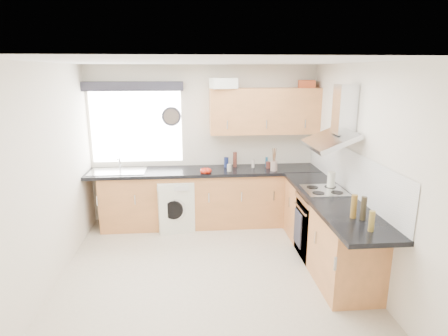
{
  "coord_description": "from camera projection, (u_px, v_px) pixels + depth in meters",
  "views": [
    {
      "loc": [
        -0.18,
        -4.15,
        2.41
      ],
      "look_at": [
        0.25,
        0.85,
        1.1
      ],
      "focal_mm": 30.0,
      "sensor_mm": 36.0,
      "label": 1
    }
  ],
  "objects": [
    {
      "name": "ground_plane",
      "position": [
        210.0,
        272.0,
        4.62
      ],
      "size": [
        3.6,
        3.6,
        0.0
      ],
      "primitive_type": "plane",
      "color": "beige"
    },
    {
      "name": "ceiling",
      "position": [
        208.0,
        62.0,
        3.99
      ],
      "size": [
        3.6,
        3.6,
        0.02
      ],
      "primitive_type": "cube",
      "color": "white",
      "rests_on": "wall_back"
    },
    {
      "name": "wall_back",
      "position": [
        204.0,
        145.0,
        6.04
      ],
      "size": [
        3.6,
        0.02,
        2.5
      ],
      "primitive_type": "cube",
      "color": "silver",
      "rests_on": "ground_plane"
    },
    {
      "name": "wall_front",
      "position": [
        221.0,
        244.0,
        2.57
      ],
      "size": [
        3.6,
        0.02,
        2.5
      ],
      "primitive_type": "cube",
      "color": "silver",
      "rests_on": "ground_plane"
    },
    {
      "name": "wall_left",
      "position": [
        47.0,
        178.0,
        4.16
      ],
      "size": [
        0.02,
        3.6,
        2.5
      ],
      "primitive_type": "cube",
      "color": "silver",
      "rests_on": "ground_plane"
    },
    {
      "name": "wall_right",
      "position": [
        360.0,
        171.0,
        4.45
      ],
      "size": [
        0.02,
        3.6,
        2.5
      ],
      "primitive_type": "cube",
      "color": "silver",
      "rests_on": "ground_plane"
    },
    {
      "name": "window",
      "position": [
        136.0,
        127.0,
        5.87
      ],
      "size": [
        1.4,
        0.02,
        1.1
      ],
      "primitive_type": "cube",
      "color": "silver",
      "rests_on": "wall_back"
    },
    {
      "name": "window_blind",
      "position": [
        133.0,
        86.0,
        5.62
      ],
      "size": [
        1.5,
        0.18,
        0.14
      ],
      "primitive_type": "cube",
      "color": "#24232C",
      "rests_on": "wall_back"
    },
    {
      "name": "splashback",
      "position": [
        348.0,
        170.0,
        4.76
      ],
      "size": [
        0.01,
        3.0,
        0.54
      ],
      "primitive_type": "cube",
      "color": "white",
      "rests_on": "wall_right"
    },
    {
      "name": "base_cab_back",
      "position": [
        199.0,
        199.0,
        5.96
      ],
      "size": [
        3.0,
        0.58,
        0.86
      ],
      "primitive_type": "cube",
      "color": "#AF6E3C",
      "rests_on": "ground_plane"
    },
    {
      "name": "base_cab_corner",
      "position": [
        297.0,
        196.0,
        6.08
      ],
      "size": [
        0.6,
        0.6,
        0.86
      ],
      "primitive_type": "cube",
      "color": "#AF6E3C",
      "rests_on": "ground_plane"
    },
    {
      "name": "base_cab_right",
      "position": [
        327.0,
        230.0,
        4.78
      ],
      "size": [
        0.58,
        2.1,
        0.86
      ],
      "primitive_type": "cube",
      "color": "#AF6E3C",
      "rests_on": "ground_plane"
    },
    {
      "name": "worktop_back",
      "position": [
        205.0,
        171.0,
        5.84
      ],
      "size": [
        3.6,
        0.62,
        0.05
      ],
      "primitive_type": "cube",
      "color": "black",
      "rests_on": "base_cab_back"
    },
    {
      "name": "worktop_right",
      "position": [
        333.0,
        201.0,
        4.52
      ],
      "size": [
        0.62,
        2.42,
        0.05
      ],
      "primitive_type": "cube",
      "color": "black",
      "rests_on": "base_cab_right"
    },
    {
      "name": "sink",
      "position": [
        118.0,
        169.0,
        5.72
      ],
      "size": [
        0.84,
        0.46,
        0.1
      ],
      "primitive_type": null,
      "color": "silver",
      "rests_on": "worktop_back"
    },
    {
      "name": "oven",
      "position": [
        322.0,
        226.0,
        4.93
      ],
      "size": [
        0.56,
        0.58,
        0.85
      ],
      "primitive_type": "cube",
      "color": "black",
      "rests_on": "ground_plane"
    },
    {
      "name": "hob_plate",
      "position": [
        324.0,
        190.0,
        4.8
      ],
      "size": [
        0.52,
        0.52,
        0.01
      ],
      "primitive_type": "cube",
      "color": "silver",
      "rests_on": "worktop_right"
    },
    {
      "name": "extractor_hood",
      "position": [
        337.0,
        124.0,
        4.6
      ],
      "size": [
        0.52,
        0.78,
        0.66
      ],
      "primitive_type": null,
      "color": "silver",
      "rests_on": "wall_right"
    },
    {
      "name": "upper_cabinets",
      "position": [
        265.0,
        111.0,
        5.81
      ],
      "size": [
        1.7,
        0.35,
        0.7
      ],
      "primitive_type": "cube",
      "color": "#AF6E3C",
      "rests_on": "wall_back"
    },
    {
      "name": "washing_machine",
      "position": [
        174.0,
        204.0,
        5.83
      ],
      "size": [
        0.63,
        0.62,
        0.79
      ],
      "primitive_type": "cube",
      "rotation": [
        0.0,
        0.0,
        0.21
      ],
      "color": "silver",
      "rests_on": "ground_plane"
    },
    {
      "name": "wall_clock",
      "position": [
        171.0,
        117.0,
        5.84
      ],
      "size": [
        0.3,
        0.04,
        0.3
      ],
      "primitive_type": "cylinder",
      "rotation": [
        1.57,
        0.0,
        0.0
      ],
      "color": "#24232C",
      "rests_on": "wall_back"
    },
    {
      "name": "casserole",
      "position": [
        223.0,
        83.0,
        5.55
      ],
      "size": [
        0.42,
        0.35,
        0.15
      ],
      "primitive_type": "cube",
      "rotation": [
        0.0,
        0.0,
        0.24
      ],
      "color": "silver",
      "rests_on": "upper_cabinets"
    },
    {
      "name": "storage_box",
      "position": [
        307.0,
        84.0,
        5.77
      ],
      "size": [
        0.29,
        0.26,
        0.12
      ],
      "primitive_type": "cube",
      "rotation": [
        0.0,
        0.0,
        -0.22
      ],
      "color": "#B34722",
      "rests_on": "upper_cabinets"
    },
    {
      "name": "utensil_pot",
      "position": [
        274.0,
        166.0,
        5.76
      ],
      "size": [
        0.13,
        0.13,
        0.15
      ],
      "primitive_type": "cylinder",
      "rotation": [
        0.0,
        0.0,
        -0.32
      ],
      "color": "gray",
      "rests_on": "worktop_back"
    },
    {
      "name": "kitchen_roll",
      "position": [
        331.0,
        180.0,
        4.89
      ],
      "size": [
        0.1,
        0.1,
        0.22
      ],
      "primitive_type": "cylinder",
      "rotation": [
        0.0,
        0.0,
        -0.0
      ],
      "color": "silver",
      "rests_on": "worktop_right"
    },
    {
      "name": "tomato_cluster",
      "position": [
        206.0,
        171.0,
        5.64
      ],
      "size": [
        0.16,
        0.16,
        0.07
      ],
      "primitive_type": null,
      "rotation": [
        0.0,
        0.0,
        0.01
      ],
      "color": "#AE1E0D",
      "rests_on": "worktop_back"
    },
    {
      "name": "jar_0",
      "position": [
        253.0,
        164.0,
        5.95
      ],
      "size": [
        0.05,
        0.05,
        0.13
      ],
      "primitive_type": "cylinder",
      "color": "#C0B3A4",
      "rests_on": "worktop_back"
    },
    {
      "name": "jar_1",
      "position": [
        226.0,
        162.0,
        5.98
      ],
      "size": [
        0.07,
        0.07,
        0.16
      ],
      "primitive_type": "cylinder",
      "color": "navy",
      "rests_on": "worktop_back"
    },
    {
      "name": "jar_2",
      "position": [
        235.0,
        160.0,
        5.98
      ],
      "size": [
        0.06,
        0.06,
        0.24
      ],
      "primitive_type": "cylinder",
      "color": "#54271E",
      "rests_on": "worktop_back"
    },
    {
      "name": "jar_3",
      "position": [
        268.0,
        165.0,
        5.93
      ],
      "size": [
        0.07,
        0.07,
        0.1
      ],
      "primitive_type": "cylinder",
      "color": "#5B2820",
      "rests_on": "worktop_back"
    },
    {
      "name": "jar_4",
      "position": [
        267.0,
        162.0,
        5.98
      ],
      "size": [
        0.04,
        0.04,
        0.16
      ],
      "primitive_type": "cylinder",
      "color": "navy",
      "rests_on": "worktop_back"
    },
    {
      "name": "jar_5",
      "position": [
        229.0,
        168.0,
        5.73
      ],
      "size": [
        0.07,
        0.07,
        0.11
      ],
      "primitive_type": "cylinder",
      "color": "#AFA895",
      "rests_on": "worktop_back"
    },
    {
      "name": "bottle_0",
      "position": [
        372.0,
        221.0,
        3.58
      ],
      "size": [
        0.06,
        0.06,
        0.21
      ],
      "primitive_type": "cylinder",
      "color": "olive",
      "rests_on": "worktop_right"
    },
    {
      "name": "bottle_1",
      "position": [
        354.0,
        206.0,
        3.9
      ],
      "size": [
        0.06,
        0.06,
        0.25
      ],
      "primitive_type": "cylinder",
      "color": "brown",
      "rests_on": "worktop_right"
    },
    {
      "name": "bottle_2",
      "position": [
        363.0,
        208.0,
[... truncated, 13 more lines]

